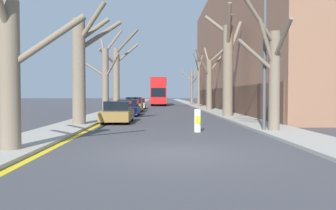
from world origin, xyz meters
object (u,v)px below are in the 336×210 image
street_tree_right_2 (210,80)px  street_tree_left_3 (117,75)px  parked_car_1 (128,108)px  parked_car_2 (134,105)px  street_tree_right_3 (199,81)px  street_tree_right_4 (192,85)px  street_tree_right_1 (228,65)px  parked_car_0 (118,112)px  street_tree_left_2 (106,78)px  traffic_bollard (198,121)px  lamp_post (263,42)px  double_decker_bus (159,90)px  street_tree_left_0 (5,59)px  street_tree_left_1 (81,66)px  parked_car_3 (138,104)px  street_tree_right_0 (272,73)px

street_tree_right_2 → street_tree_left_3: bearing=-173.2°
parked_car_1 → parked_car_2: 6.23m
street_tree_right_3 → street_tree_right_4: street_tree_right_3 is taller
street_tree_right_1 → parked_car_2: street_tree_right_1 is taller
parked_car_0 → street_tree_left_2: bearing=106.8°
street_tree_right_2 → traffic_bollard: size_ratio=6.64×
street_tree_right_3 → street_tree_right_1: bearing=-90.2°
lamp_post → street_tree_right_1: bearing=87.3°
street_tree_right_2 → parked_car_0: 17.37m
street_tree_right_1 → street_tree_right_2: street_tree_right_1 is taller
street_tree_right_4 → parked_car_2: size_ratio=1.43×
double_decker_bus → traffic_bollard: (2.03, -38.74, -1.96)m
street_tree_left_0 → street_tree_left_1: bearing=88.2°
parked_car_3 → street_tree_right_0: bearing=-73.0°
double_decker_bus → parked_car_3: 13.84m
street_tree_left_0 → traffic_bollard: street_tree_left_0 is taller
parked_car_3 → street_tree_left_0: bearing=-93.7°
lamp_post → traffic_bollard: (-3.03, 0.15, -3.70)m
street_tree_right_1 → double_decker_bus: bearing=100.9°
parked_car_1 → traffic_bollard: (4.46, -12.21, -0.10)m
street_tree_left_3 → parked_car_1: bearing=-75.3°
street_tree_right_1 → parked_car_2: (-7.96, 8.50, -3.38)m
street_tree_right_2 → parked_car_1: street_tree_right_2 is taller
street_tree_left_3 → lamp_post: size_ratio=1.11×
parked_car_3 → street_tree_left_1: bearing=-94.4°
street_tree_right_0 → parked_car_2: (-7.84, 18.91, -2.09)m
street_tree_left_3 → parked_car_1: size_ratio=1.87×
street_tree_right_3 → street_tree_left_0: bearing=-105.8°
street_tree_right_3 → double_decker_bus: (-5.61, 8.81, -1.13)m
parked_car_3 → lamp_post: (7.49, -25.40, 3.63)m
parked_car_0 → street_tree_right_3: bearing=71.8°
street_tree_right_0 → street_tree_left_3: bearing=116.1°
street_tree_right_2 → street_tree_right_4: bearing=90.0°
street_tree_right_3 → lamp_post: lamp_post is taller
double_decker_bus → traffic_bollard: bearing=-87.0°
parked_car_1 → street_tree_right_3: bearing=65.6°
street_tree_right_0 → street_tree_right_2: bearing=89.1°
street_tree_right_2 → parked_car_2: bearing=-165.6°
street_tree_left_0 → double_decker_bus: bearing=84.3°
street_tree_left_1 → street_tree_right_3: (9.76, 26.92, 0.28)m
double_decker_bus → lamp_post: 39.26m
parked_car_2 → parked_car_3: size_ratio=1.03×
street_tree_right_1 → street_tree_right_3: street_tree_right_1 is taller
double_decker_bus → street_tree_left_0: bearing=-95.7°
parked_car_1 → street_tree_right_1: bearing=-15.9°
street_tree_right_0 → parked_car_3: size_ratio=1.54×
parked_car_2 → street_tree_left_0: bearing=-94.8°
street_tree_right_1 → street_tree_left_2: bearing=173.5°
street_tree_left_3 → street_tree_right_2: street_tree_left_3 is taller
street_tree_left_3 → parked_car_2: (1.86, -0.89, -3.10)m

